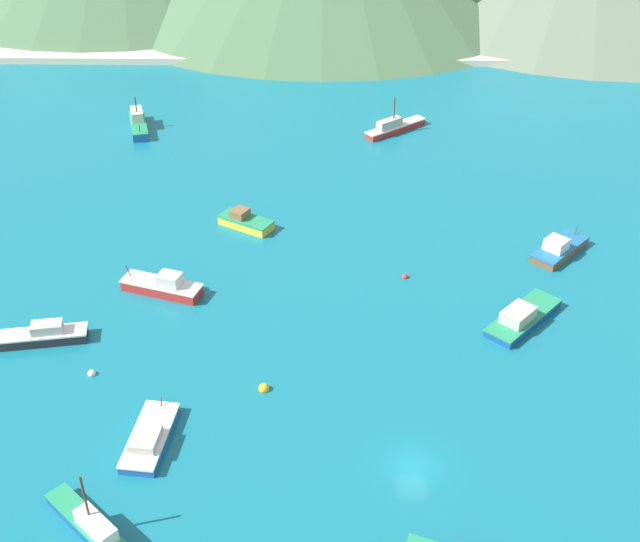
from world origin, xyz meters
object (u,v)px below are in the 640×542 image
at_px(fishing_boat_5, 394,127).
at_px(fishing_boat_9, 149,438).
at_px(fishing_boat_4, 245,221).
at_px(fishing_boat_12, 91,526).
at_px(fishing_boat_10, 522,317).
at_px(buoy_1, 405,277).
at_px(fishing_boat_7, 138,123).
at_px(fishing_boat_8, 163,286).
at_px(fishing_boat_13, 558,248).
at_px(buoy_0, 264,388).
at_px(buoy_2, 92,373).
at_px(fishing_boat_6, 38,336).

height_order(fishing_boat_5, fishing_boat_9, fishing_boat_5).
bearing_deg(fishing_boat_4, fishing_boat_12, -99.10).
height_order(fishing_boat_9, fishing_boat_10, fishing_boat_10).
height_order(fishing_boat_4, fishing_boat_12, fishing_boat_12).
height_order(fishing_boat_12, buoy_1, fishing_boat_12).
distance_m(fishing_boat_7, fishing_boat_9, 68.04).
height_order(fishing_boat_8, fishing_boat_12, fishing_boat_12).
bearing_deg(fishing_boat_9, buoy_1, 47.42).
height_order(fishing_boat_9, fishing_boat_13, fishing_boat_13).
relative_size(fishing_boat_8, fishing_boat_9, 1.10).
relative_size(buoy_0, buoy_1, 1.51).
distance_m(fishing_boat_10, buoy_2, 43.58).
bearing_deg(fishing_boat_9, buoy_0, 36.82).
xyz_separation_m(fishing_boat_6, buoy_1, (37.74, 12.19, -0.66)).
distance_m(fishing_boat_6, buoy_1, 39.67).
bearing_deg(fishing_boat_4, fishing_boat_5, 55.10).
bearing_deg(fishing_boat_6, buoy_2, -36.85).
distance_m(fishing_boat_6, fishing_boat_8, 14.16).
distance_m(fishing_boat_4, fishing_boat_9, 37.43).
bearing_deg(buoy_1, fishing_boat_4, 149.82).
height_order(fishing_boat_8, fishing_boat_9, fishing_boat_8).
bearing_deg(fishing_boat_8, fishing_boat_5, 57.33).
xyz_separation_m(fishing_boat_12, buoy_0, (11.98, 16.51, -0.65)).
bearing_deg(buoy_2, fishing_boat_4, 66.70).
height_order(fishing_boat_4, buoy_0, fishing_boat_4).
xyz_separation_m(fishing_boat_9, buoy_2, (-7.28, 8.93, -0.51)).
relative_size(fishing_boat_7, fishing_boat_12, 1.20).
bearing_deg(fishing_boat_6, fishing_boat_8, 38.62).
bearing_deg(fishing_boat_4, fishing_boat_6, -128.76).
distance_m(fishing_boat_7, fishing_boat_13, 66.70).
height_order(fishing_boat_10, fishing_boat_13, fishing_boat_13).
relative_size(fishing_boat_8, buoy_1, 13.98).
xyz_separation_m(fishing_boat_7, fishing_boat_13, (56.60, -35.28, -0.25)).
distance_m(buoy_1, buoy_2, 35.57).
bearing_deg(buoy_0, fishing_boat_10, 22.43).
relative_size(fishing_boat_6, fishing_boat_7, 1.04).
bearing_deg(fishing_boat_7, fishing_boat_4, -56.84).
distance_m(fishing_boat_6, fishing_boat_9, 19.56).
relative_size(fishing_boat_10, buoy_0, 9.60).
bearing_deg(buoy_2, fishing_boat_8, 71.84).
xyz_separation_m(fishing_boat_6, fishing_boat_9, (13.83, -13.84, -0.14)).
bearing_deg(buoy_2, buoy_1, 28.74).
xyz_separation_m(buoy_0, buoy_2, (-16.65, 1.91, -0.04)).
bearing_deg(fishing_boat_9, buoy_2, 129.19).
height_order(fishing_boat_7, buoy_1, fishing_boat_7).
xyz_separation_m(fishing_boat_7, fishing_boat_10, (49.75, -48.75, -0.28)).
relative_size(fishing_boat_7, buoy_0, 9.88).
xyz_separation_m(fishing_boat_7, buoy_0, (23.72, -59.49, -0.86)).
distance_m(fishing_boat_4, fishing_boat_12, 47.20).
bearing_deg(fishing_boat_13, buoy_1, -164.16).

